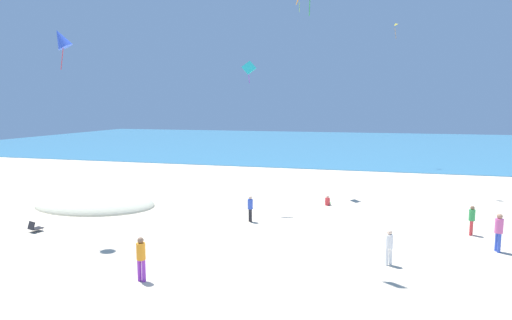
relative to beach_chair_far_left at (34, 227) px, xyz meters
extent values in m
plane|color=beige|center=(10.51, 7.59, -0.25)|extent=(120.00, 120.00, 0.00)
cube|color=teal|center=(10.51, 54.89, -0.23)|extent=(120.00, 60.00, 0.05)
ellipsoid|color=beige|center=(-0.65, 5.77, -0.25)|extent=(7.84, 5.49, 1.73)
cube|color=black|center=(0.04, 0.11, -0.09)|extent=(0.63, 0.63, 0.03)
cube|color=black|center=(-0.05, -0.14, 0.11)|extent=(0.53, 0.30, 0.40)
cylinder|color=#B7B7BC|center=(-0.16, 0.33, -0.17)|extent=(0.02, 0.02, 0.16)
cylinder|color=#B7B7BC|center=(0.32, 0.18, -0.17)|extent=(0.02, 0.02, 0.16)
cylinder|color=purple|center=(8.38, -4.02, 0.16)|extent=(0.14, 0.14, 0.81)
cylinder|color=purple|center=(8.20, -4.01, 0.16)|extent=(0.14, 0.14, 0.81)
cylinder|color=orange|center=(8.29, -4.02, 0.86)|extent=(0.35, 0.35, 0.61)
sphere|color=#846047|center=(8.29, -4.02, 1.27)|extent=(0.22, 0.22, 0.22)
cylinder|color=blue|center=(21.51, 2.72, 0.17)|extent=(0.15, 0.15, 0.84)
cylinder|color=blue|center=(21.47, 2.90, 0.17)|extent=(0.15, 0.15, 0.84)
cylinder|color=#D8599E|center=(21.49, 2.81, 0.90)|extent=(0.41, 0.41, 0.63)
sphere|color=#A87A5B|center=(21.49, 2.81, 1.32)|extent=(0.23, 0.23, 0.23)
cylinder|color=red|center=(20.94, 5.23, 0.11)|extent=(0.13, 0.13, 0.73)
cylinder|color=red|center=(20.88, 5.08, 0.11)|extent=(0.13, 0.13, 0.73)
cylinder|color=green|center=(20.91, 5.16, 0.75)|extent=(0.38, 0.38, 0.54)
sphere|color=#846047|center=(20.91, 5.16, 1.11)|extent=(0.20, 0.20, 0.20)
cylinder|color=black|center=(9.81, 4.73, 0.11)|extent=(0.12, 0.12, 0.71)
cylinder|color=black|center=(9.91, 4.61, 0.11)|extent=(0.12, 0.12, 0.71)
cylinder|color=blue|center=(9.86, 4.67, 0.73)|extent=(0.40, 0.40, 0.53)
sphere|color=beige|center=(9.86, 4.67, 1.09)|extent=(0.20, 0.20, 0.20)
cylinder|color=red|center=(13.51, 9.69, -0.01)|extent=(0.35, 0.35, 0.47)
sphere|color=beige|center=(13.51, 9.69, 0.31)|extent=(0.19, 0.19, 0.19)
cube|color=green|center=(13.53, 9.88, -0.18)|extent=(0.29, 0.37, 0.14)
cylinder|color=white|center=(16.83, -0.09, 0.10)|extent=(0.12, 0.12, 0.71)
cylinder|color=white|center=(16.97, -0.01, 0.10)|extent=(0.12, 0.12, 0.71)
cylinder|color=white|center=(16.90, -0.05, 0.73)|extent=(0.38, 0.38, 0.53)
sphere|color=beige|center=(16.90, -0.05, 1.08)|extent=(0.20, 0.20, 0.20)
cube|color=#1EADAD|center=(9.00, 7.46, 8.22)|extent=(0.89, 0.39, 0.84)
cylinder|color=purple|center=(9.00, 7.46, 7.62)|extent=(0.06, 0.14, 0.57)
cone|color=blue|center=(2.32, -0.18, 9.04)|extent=(1.18, 1.09, 1.03)
cylinder|color=red|center=(2.32, -0.18, 8.17)|extent=(0.17, 0.12, 1.05)
cylinder|color=#99DB33|center=(10.87, 13.71, 12.85)|extent=(0.04, 0.04, 0.63)
cylinder|color=green|center=(13.63, -0.13, 9.95)|extent=(0.04, 0.17, 1.02)
pyramid|color=yellow|center=(17.99, 30.22, 14.25)|extent=(0.55, 0.59, 0.30)
cylinder|color=orange|center=(18.02, 30.24, 13.36)|extent=(0.22, 0.15, 1.16)
camera|label=1|loc=(16.14, -17.23, 6.02)|focal=30.23mm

